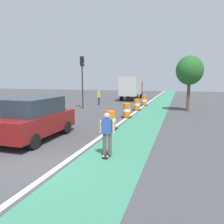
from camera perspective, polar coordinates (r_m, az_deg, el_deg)
ground_plane at (r=8.26m, az=-19.68°, el=-12.86°), size 100.00×100.00×0.00m
bike_lane_strip at (r=18.49m, az=9.69°, el=-0.78°), size 2.50×80.00×0.01m
lane_divider_stripe at (r=18.74m, az=5.14°, el=-0.57°), size 0.20×80.00×0.01m
skateboarder_on_lane at (r=8.45m, az=-1.26°, el=-5.39°), size 0.57×0.82×1.69m
parked_suv_nearest at (r=11.41m, az=-18.83°, el=-1.57°), size 1.95×4.61×2.04m
traffic_barrel_front at (r=13.07m, az=-0.29°, el=-2.13°), size 0.73×0.73×1.09m
traffic_barrel_mid at (r=17.05m, az=3.81°, el=0.35°), size 0.73×0.73×1.09m
traffic_barrel_back at (r=21.11m, az=6.41°, el=1.87°), size 0.73×0.73×1.09m
traffic_barrel_far at (r=25.07m, az=8.25°, el=2.87°), size 0.73×0.73×1.09m
delivery_truck_down_block at (r=32.20m, az=5.09°, el=6.49°), size 2.66×7.70×3.23m
traffic_light_corner at (r=22.36m, az=-7.62°, el=9.84°), size 0.41×0.32×5.10m
pedestrian_crossing at (r=25.41m, az=-3.39°, el=3.77°), size 0.34×0.20×1.61m
street_tree_sidewalk at (r=21.36m, az=19.26°, el=9.96°), size 2.40×2.40×5.00m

